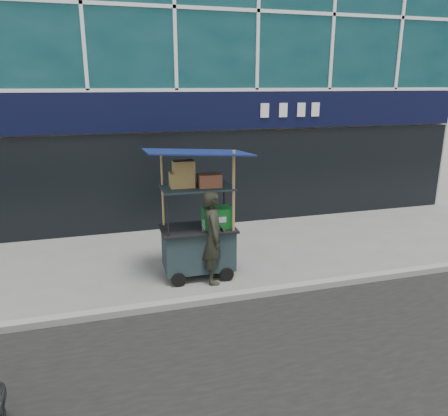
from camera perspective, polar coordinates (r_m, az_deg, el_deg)
name	(u,v)px	position (r m, az deg, el deg)	size (l,w,h in m)	color
ground	(222,295)	(7.74, -0.27, -11.33)	(80.00, 80.00, 0.00)	#63635E
curb	(225,297)	(7.54, 0.16, -11.59)	(80.00, 0.18, 0.12)	gray
vendor_cart	(199,232)	(8.18, -3.28, -3.17)	(1.85, 1.33, 2.48)	#1C2C2F
vendor_man	(213,236)	(7.93, -1.43, -3.72)	(0.64, 0.42, 1.76)	black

